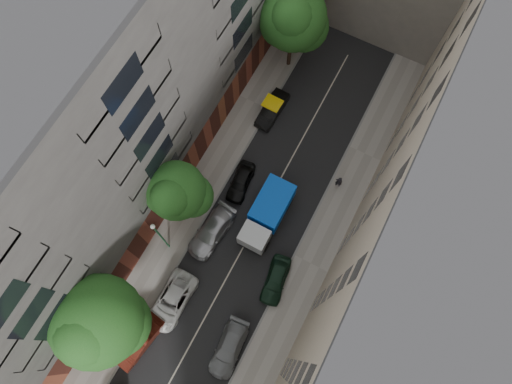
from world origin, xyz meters
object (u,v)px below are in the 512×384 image
Objects in this scene: car_left_4 at (241,182)px; car_left_5 at (272,109)px; car_left_3 at (212,232)px; tree_near at (98,324)px; tarp_truck at (267,214)px; tree_far at (294,21)px; lamp_post at (159,235)px; car_left_2 at (172,301)px; car_right_1 at (229,348)px; car_right_2 at (276,280)px; car_left_1 at (139,341)px; pedestrian at (339,182)px; tree_mid at (177,193)px.

car_left_5 is (-0.80, 7.42, 0.03)m from car_left_4.
tree_near reaches higher than car_left_3.
car_left_5 is (-4.20, 9.16, -0.84)m from tarp_truck.
tree_far is 1.42× the size of lamp_post.
car_left_3 is (0.00, 6.23, 0.04)m from car_left_2.
car_right_1 is 6.25m from car_right_2.
car_left_3 is at bearing -84.43° from car_left_5.
car_left_2 is 1.19× the size of car_left_5.
pedestrian reaches higher than car_left_1.
lamp_post reaches higher than pedestrian.
car_left_4 is (0.00, 11.20, -0.03)m from car_left_2.
tree_mid reaches higher than car_left_5.
pedestrian is at bearing 75.26° from car_right_2.
tree_near is (-7.99, -2.51, 5.42)m from car_right_1.
tree_near is 1.00× the size of tree_far.
car_left_3 is 5.02m from lamp_post.
car_left_3 is at bearing 94.51° from car_left_1.
tarp_truck reaches higher than car_right_2.
lamp_post is at bearing -135.81° from tarp_truck.
tree_near is at bearing -144.19° from car_right_2.
lamp_post reaches higher than car_left_2.
tarp_truck is 1.19× the size of car_left_3.
tree_mid reaches higher than pedestrian.
car_left_3 reaches higher than car_right_1.
car_right_2 is at bearing 38.68° from car_left_2.
lamp_post is 15.43m from pedestrian.
tarp_truck is at bearing 46.07° from pedestrian.
car_right_2 is (6.40, 5.20, 0.01)m from car_left_2.
car_right_2 is at bearing 44.74° from tree_near.
car_left_3 is 12.41m from car_left_5.
car_left_1 is 0.99× the size of car_right_1.
car_left_1 is at bearing -161.89° from car_right_1.
lamp_post is (-1.81, -14.98, 3.45)m from car_left_5.
car_right_1 is 9.97m from tree_near.
tree_mid is at bearing -93.13° from tree_far.
car_left_4 is at bearing 127.92° from car_right_2.
car_left_1 is 11.39m from car_right_2.
car_right_2 is 10.41m from tree_mid.
car_left_2 is 5.65m from lamp_post.
car_left_1 is 28.18m from tree_far.
car_left_4 is at bearing -82.35° from tree_far.
lamp_post is at bearing 125.26° from car_left_2.
car_left_2 is 11.20m from car_left_4.
pedestrian is at bearing 48.53° from lamp_post.
car_left_2 is 0.54× the size of tree_far.
car_left_1 is at bearing -100.67° from car_left_2.
car_right_2 is at bearing -54.71° from tarp_truck.
car_left_1 is at bearing -87.86° from tree_far.
car_left_4 is at bearing -81.97° from car_left_5.
car_left_2 is 0.76× the size of lamp_post.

